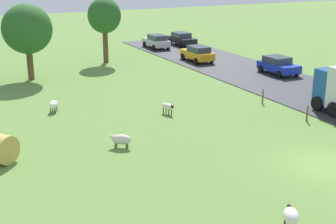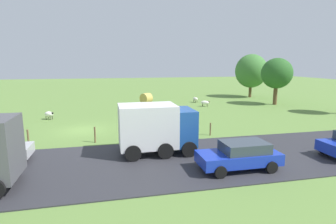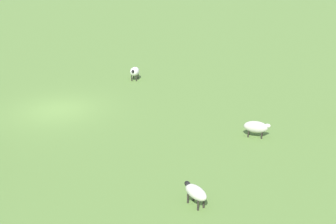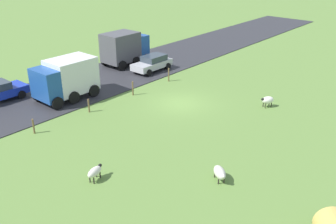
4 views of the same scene
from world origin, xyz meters
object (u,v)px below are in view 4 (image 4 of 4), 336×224
sheep_0 (95,172)px  truck_0 (66,78)px  car_5 (152,63)px  sheep_4 (268,100)px  sheep_1 (220,173)px  truck_1 (124,47)px

sheep_0 → truck_0: truck_0 is taller
truck_0 → sheep_0: bearing=151.0°
car_5 → sheep_4: bearing=176.4°
sheep_0 → sheep_1: sheep_1 is taller
truck_0 → truck_1: bearing=-70.5°
sheep_4 → truck_1: size_ratio=0.24×
sheep_0 → sheep_4: sheep_4 is taller
sheep_1 → sheep_4: bearing=-75.7°
truck_1 → car_5: 3.69m
truck_0 → truck_1: 9.92m
sheep_4 → car_5: car_5 is taller
truck_1 → car_5: bearing=-175.0°
sheep_4 → car_5: bearing=-3.6°
sheep_4 → car_5: (12.61, -0.80, 0.28)m
sheep_1 → sheep_4: sheep_4 is taller
sheep_1 → car_5: bearing=-36.5°
sheep_0 → car_5: bearing=-56.4°
sheep_0 → truck_0: bearing=-29.0°
sheep_0 → sheep_4: size_ratio=1.06×
sheep_0 → car_5: 18.64m
sheep_1 → truck_0: size_ratio=0.26×
sheep_4 → car_5: size_ratio=0.26×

